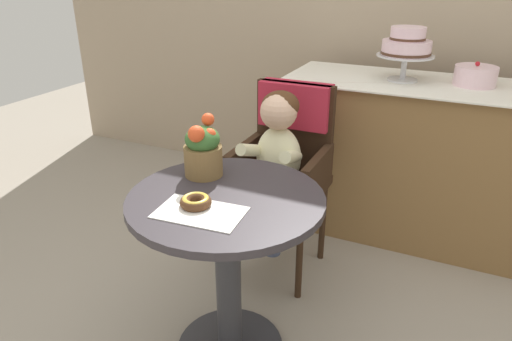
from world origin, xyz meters
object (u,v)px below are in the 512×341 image
(cafe_table, at_px, (227,246))
(round_layer_cake, at_px, (475,76))
(donut_front, at_px, (196,201))
(flower_vase, at_px, (203,149))
(seated_child, at_px, (276,153))
(wicker_chair, at_px, (288,149))
(tiered_cake_stand, at_px, (407,46))

(cafe_table, height_order, round_layer_cake, round_layer_cake)
(cafe_table, xyz_separation_m, donut_front, (-0.06, -0.11, 0.23))
(flower_vase, bearing_deg, seated_child, 73.06)
(seated_child, distance_m, flower_vase, 0.47)
(cafe_table, bearing_deg, wicker_chair, 92.96)
(cafe_table, distance_m, flower_vase, 0.38)
(wicker_chair, distance_m, flower_vase, 0.63)
(flower_vase, distance_m, round_layer_cake, 1.53)
(donut_front, bearing_deg, flower_vase, 114.66)
(wicker_chair, relative_size, round_layer_cake, 4.50)
(donut_front, height_order, tiered_cake_stand, tiered_cake_stand)
(flower_vase, relative_size, round_layer_cake, 1.14)
(flower_vase, bearing_deg, donut_front, -65.34)
(flower_vase, bearing_deg, cafe_table, -37.35)
(cafe_table, bearing_deg, donut_front, -116.95)
(donut_front, distance_m, tiered_cake_stand, 1.52)
(seated_child, relative_size, flower_vase, 3.01)
(cafe_table, distance_m, seated_child, 0.58)
(donut_front, distance_m, round_layer_cake, 1.68)
(donut_front, height_order, flower_vase, flower_vase)
(cafe_table, height_order, seated_child, seated_child)
(tiered_cake_stand, bearing_deg, cafe_table, -106.75)
(seated_child, xyz_separation_m, flower_vase, (-0.13, -0.43, 0.15))
(cafe_table, relative_size, round_layer_cake, 3.40)
(tiered_cake_stand, distance_m, round_layer_cake, 0.38)
(donut_front, relative_size, round_layer_cake, 0.52)
(cafe_table, distance_m, wicker_chair, 0.72)
(flower_vase, bearing_deg, round_layer_cake, 53.19)
(seated_child, xyz_separation_m, tiered_cake_stand, (0.43, 0.75, 0.40))
(seated_child, height_order, flower_vase, same)
(wicker_chair, bearing_deg, donut_front, -91.41)
(cafe_table, relative_size, tiered_cake_stand, 2.40)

